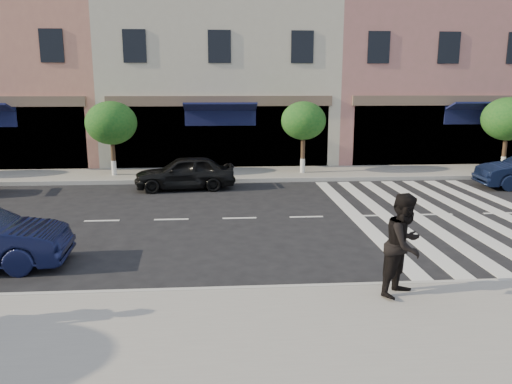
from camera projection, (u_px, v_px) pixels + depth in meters
name	position (u px, v px, depth m)	size (l,w,h in m)	color
ground	(247.00, 266.00, 10.85)	(120.00, 120.00, 0.00)	black
sidewalk_near	(261.00, 354.00, 7.18)	(60.00, 4.50, 0.15)	gray
sidewalk_far	(233.00, 174.00, 21.56)	(60.00, 3.00, 0.15)	gray
building_west_mid	(11.00, 21.00, 25.16)	(10.00, 9.00, 14.00)	tan
building_centre	(219.00, 53.00, 26.22)	(11.00, 9.00, 11.00)	beige
building_east_mid	(442.00, 35.00, 26.86)	(13.00, 9.00, 13.00)	#B46F6B
street_tree_wb	(111.00, 123.00, 20.53)	(2.10, 2.10, 3.06)	#473323
street_tree_c	(303.00, 121.00, 21.09)	(1.90, 1.90, 3.04)	#473323
street_tree_ea	(508.00, 119.00, 21.72)	(2.20, 2.20, 3.19)	#473323
walker	(404.00, 245.00, 8.86)	(0.91, 0.71, 1.87)	black
car_far_mid	(185.00, 173.00, 18.73)	(1.50, 3.72, 1.27)	black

